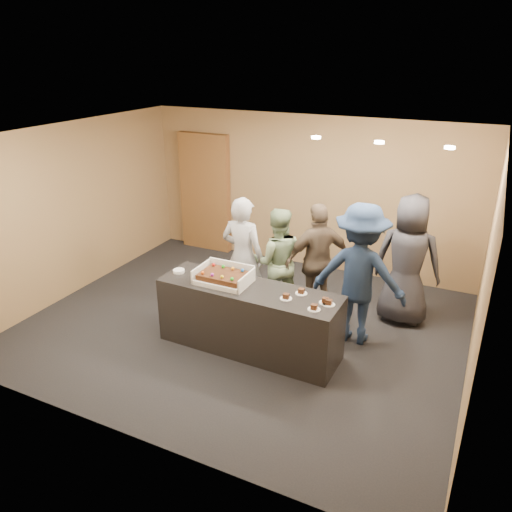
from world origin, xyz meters
name	(u,v)px	position (x,y,z in m)	size (l,w,h in m)	color
room	(243,238)	(0.00, 0.00, 1.35)	(6.04, 6.00, 2.70)	black
serving_counter	(249,319)	(0.34, -0.50, 0.45)	(2.40, 0.70, 0.90)	black
storage_cabinet	(205,193)	(-2.05, 2.41, 1.13)	(1.03, 0.15, 2.26)	brown
cake_box	(224,278)	(-0.03, -0.48, 0.95)	(0.69, 0.48, 0.20)	white
sheet_cake	(223,276)	(-0.03, -0.50, 1.00)	(0.59, 0.41, 0.11)	#3D230D
plate_stack	(179,271)	(-0.73, -0.49, 0.92)	(0.16, 0.16, 0.04)	white
slice_a	(286,297)	(0.88, -0.58, 0.92)	(0.15, 0.15, 0.07)	white
slice_b	(301,292)	(1.00, -0.37, 0.92)	(0.15, 0.15, 0.07)	white
slice_c	(314,308)	(1.28, -0.69, 0.92)	(0.15, 0.15, 0.07)	white
slice_d	(325,301)	(1.34, -0.47, 0.92)	(0.15, 0.15, 0.07)	white
slice_e	(329,303)	(1.39, -0.50, 0.92)	(0.15, 0.15, 0.07)	white
person_server_grey	(243,257)	(-0.19, 0.36, 0.90)	(0.66, 0.43, 1.81)	#A7A7AC
person_sage_man	(277,261)	(0.24, 0.62, 0.81)	(0.79, 0.62, 1.63)	gray
person_navy_man	(359,275)	(1.53, 0.36, 0.97)	(1.25, 0.72, 1.93)	#182845
person_brown_extra	(318,261)	(0.82, 0.79, 0.86)	(1.01, 0.42, 1.72)	brown
person_dark_suit	(408,260)	(2.01, 1.16, 0.95)	(0.93, 0.61, 1.91)	#27272D
ceiling_spotlights	(379,142)	(1.60, 0.50, 2.67)	(1.72, 0.12, 0.03)	#FFEAC6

